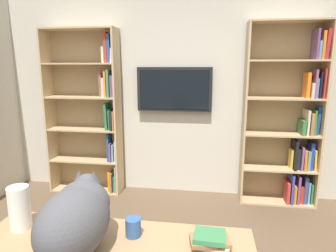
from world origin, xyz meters
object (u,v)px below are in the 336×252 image
at_px(coffee_mug, 133,227).
at_px(desk_book_stack, 210,240).
at_px(bookshelf_left, 290,123).
at_px(bookshelf_right, 92,113).
at_px(wall_mounted_tv, 174,89).
at_px(paper_towel_roll, 19,208).
at_px(cat, 77,216).

height_order(coffee_mug, desk_book_stack, coffee_mug).
height_order(bookshelf_left, bookshelf_right, bookshelf_left).
relative_size(wall_mounted_tv, desk_book_stack, 4.39).
xyz_separation_m(bookshelf_right, desk_book_stack, (-1.51, 2.19, -0.23)).
relative_size(paper_towel_roll, coffee_mug, 2.47).
distance_m(wall_mounted_tv, cat, 2.41).
bearing_deg(paper_towel_roll, bookshelf_right, -77.12).
bearing_deg(cat, bookshelf_right, -68.98).
bearing_deg(cat, wall_mounted_tv, -93.96).
bearing_deg(cat, bookshelf_left, -123.68).
height_order(wall_mounted_tv, cat, wall_mounted_tv).
relative_size(paper_towel_roll, desk_book_stack, 1.14).
height_order(cat, paper_towel_roll, cat).
distance_m(bookshelf_right, wall_mounted_tv, 1.09).
xyz_separation_m(bookshelf_left, desk_book_stack, (0.90, 2.19, -0.18)).
bearing_deg(desk_book_stack, wall_mounted_tv, -78.51).
xyz_separation_m(bookshelf_right, wall_mounted_tv, (-1.05, -0.08, 0.31)).
bearing_deg(wall_mounted_tv, coffee_mug, 91.75).
bearing_deg(wall_mounted_tv, cat, 86.04).
height_order(bookshelf_left, paper_towel_roll, bookshelf_left).
distance_m(wall_mounted_tv, paper_towel_roll, 2.36).
distance_m(wall_mounted_tv, desk_book_stack, 2.38).
xyz_separation_m(wall_mounted_tv, paper_towel_roll, (0.55, 2.25, -0.46)).
bearing_deg(coffee_mug, bookshelf_left, -121.03).
distance_m(bookshelf_right, paper_towel_roll, 2.23).
bearing_deg(coffee_mug, bookshelf_right, -62.64).
relative_size(cat, paper_towel_roll, 2.49).
distance_m(coffee_mug, desk_book_stack, 0.40).
bearing_deg(bookshelf_right, coffee_mug, 117.36).
bearing_deg(desk_book_stack, bookshelf_right, -55.49).
xyz_separation_m(wall_mounted_tv, cat, (0.16, 2.37, -0.41)).
relative_size(bookshelf_right, cat, 3.49).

